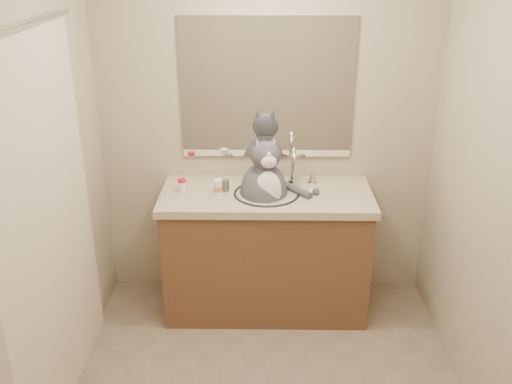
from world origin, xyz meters
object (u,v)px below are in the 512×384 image
(pill_bottle_redcap, at_px, (182,185))
(pill_bottle_orange, at_px, (218,187))
(cat, at_px, (265,188))
(grey_canister, at_px, (226,185))

(pill_bottle_redcap, xyz_separation_m, pill_bottle_orange, (0.23, -0.04, 0.00))
(cat, distance_m, grey_canister, 0.25)
(cat, distance_m, pill_bottle_redcap, 0.52)
(pill_bottle_orange, bearing_deg, cat, 3.29)
(pill_bottle_redcap, relative_size, pill_bottle_orange, 0.88)
(cat, xyz_separation_m, pill_bottle_redcap, (-0.52, 0.02, 0.01))
(cat, relative_size, grey_canister, 8.07)
(pill_bottle_redcap, height_order, grey_canister, pill_bottle_redcap)
(pill_bottle_orange, height_order, grey_canister, pill_bottle_orange)
(cat, distance_m, pill_bottle_orange, 0.29)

